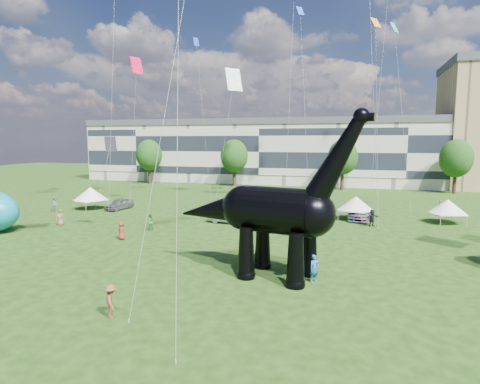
# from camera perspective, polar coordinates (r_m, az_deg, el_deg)

# --- Properties ---
(ground) EXTENTS (220.00, 220.00, 0.00)m
(ground) POSITION_cam_1_polar(r_m,az_deg,el_deg) (24.03, -10.59, -14.14)
(ground) COLOR #16330C
(ground) RESTS_ON ground
(terrace_row) EXTENTS (78.00, 11.00, 12.00)m
(terrace_row) POSITION_cam_1_polar(r_m,az_deg,el_deg) (83.96, 3.59, 5.48)
(terrace_row) COLOR beige
(terrace_row) RESTS_ON ground
(tree_far_left) EXTENTS (5.20, 5.20, 9.44)m
(tree_far_left) POSITION_cam_1_polar(r_m,az_deg,el_deg) (83.30, -12.83, 5.50)
(tree_far_left) COLOR #382314
(tree_far_left) RESTS_ON ground
(tree_mid_left) EXTENTS (5.20, 5.20, 9.44)m
(tree_mid_left) POSITION_cam_1_polar(r_m,az_deg,el_deg) (76.26, -0.84, 5.52)
(tree_mid_left) COLOR #382314
(tree_mid_left) RESTS_ON ground
(tree_mid_right) EXTENTS (5.20, 5.20, 9.44)m
(tree_mid_right) POSITION_cam_1_polar(r_m,az_deg,el_deg) (72.99, 14.42, 5.21)
(tree_mid_right) COLOR #382314
(tree_mid_right) RESTS_ON ground
(tree_far_right) EXTENTS (5.20, 5.20, 9.44)m
(tree_far_right) POSITION_cam_1_polar(r_m,az_deg,el_deg) (74.64, 28.41, 4.60)
(tree_far_right) COLOR #382314
(tree_far_right) RESTS_ON ground
(dinosaur_sculpture) EXTENTS (13.45, 5.02, 10.97)m
(dinosaur_sculpture) POSITION_cam_1_polar(r_m,az_deg,el_deg) (25.81, 4.28, -2.96)
(dinosaur_sculpture) COLOR black
(dinosaur_sculpture) RESTS_ON ground
(car_silver) EXTENTS (2.35, 4.41, 1.43)m
(car_silver) POSITION_cam_1_polar(r_m,az_deg,el_deg) (53.19, -16.78, -1.64)
(car_silver) COLOR #A9A9AE
(car_silver) RESTS_ON ground
(car_grey) EXTENTS (4.97, 2.34, 1.57)m
(car_grey) POSITION_cam_1_polar(r_m,az_deg,el_deg) (42.55, -1.37, -3.43)
(car_grey) COLOR slate
(car_grey) RESTS_ON ground
(car_white) EXTENTS (6.13, 3.83, 1.58)m
(car_white) POSITION_cam_1_polar(r_m,az_deg,el_deg) (51.48, 4.04, -1.55)
(car_white) COLOR silver
(car_white) RESTS_ON ground
(car_dark) EXTENTS (2.85, 5.70, 1.59)m
(car_dark) POSITION_cam_1_polar(r_m,az_deg,el_deg) (46.62, 16.77, -2.78)
(car_dark) COLOR #595960
(car_dark) RESTS_ON ground
(gazebo_near) EXTENTS (4.91, 4.91, 2.63)m
(gazebo_near) POSITION_cam_1_polar(r_m,az_deg,el_deg) (46.02, 16.13, -1.56)
(gazebo_near) COLOR white
(gazebo_near) RESTS_ON ground
(gazebo_far) EXTENTS (4.55, 4.55, 2.57)m
(gazebo_far) POSITION_cam_1_polar(r_m,az_deg,el_deg) (47.67, 27.44, -1.85)
(gazebo_far) COLOR white
(gazebo_far) RESTS_ON ground
(gazebo_left) EXTENTS (5.38, 5.38, 2.83)m
(gazebo_left) POSITION_cam_1_polar(r_m,az_deg,el_deg) (54.45, -20.50, -0.23)
(gazebo_left) COLOR white
(gazebo_left) RESTS_ON ground
(visitors) EXTENTS (46.23, 36.75, 1.78)m
(visitors) POSITION_cam_1_polar(r_m,az_deg,el_deg) (38.92, -5.78, -4.38)
(visitors) COLOR #592F6B
(visitors) RESTS_ON ground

